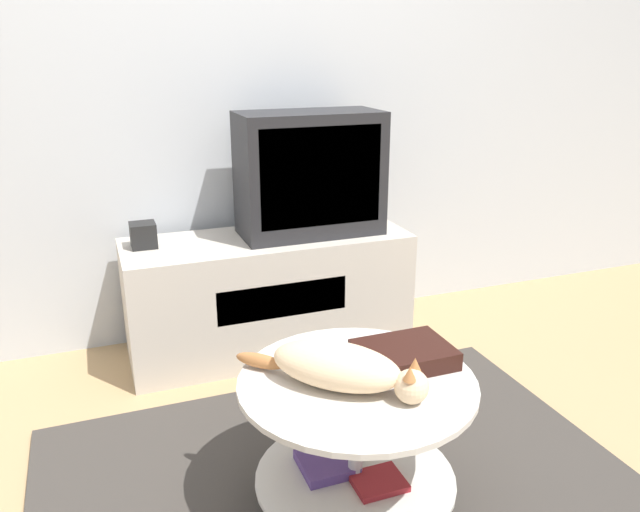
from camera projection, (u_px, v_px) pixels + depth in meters
ground_plane at (352, 510)px, 1.93m from camera, size 12.00×12.00×0.00m
wall_back at (228, 60)px, 2.81m from camera, size 8.00×0.05×2.60m
rug at (352, 508)px, 1.93m from camera, size 1.90×1.55×0.02m
tv_stand at (269, 294)px, 2.89m from camera, size 1.28×0.46×0.55m
tv at (310, 174)px, 2.78m from camera, size 0.63×0.31×0.55m
speaker at (143, 235)px, 2.65m from camera, size 0.11×0.11×0.11m
coffee_table at (355, 429)px, 1.85m from camera, size 0.69×0.69×0.44m
dvd_box at (404, 355)px, 1.88m from camera, size 0.28×0.21×0.06m
cat at (341, 368)px, 1.74m from camera, size 0.45×0.43×0.12m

